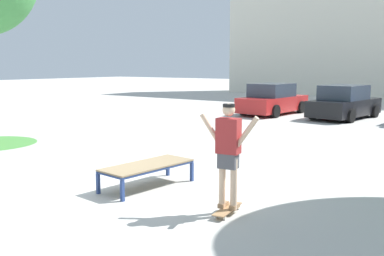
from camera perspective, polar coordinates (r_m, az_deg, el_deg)
The scene contains 6 objects.
ground_plane at distance 9.01m, azimuth -9.29°, elevation -7.29°, with size 120.00×120.00×0.00m, color #B7B5AD.
skate_box at distance 8.70m, azimuth -5.80°, elevation -4.96°, with size 0.95×1.97×0.46m.
skateboard at distance 7.24m, azimuth 4.62°, elevation -10.43°, with size 0.31×0.82×0.09m.
skater at distance 6.99m, azimuth 4.72°, elevation -2.67°, with size 1.00×0.32×1.69m.
car_red at distance 21.86m, azimuth 10.38°, elevation 3.57°, with size 2.13×4.30×1.50m.
car_black at distance 20.89m, azimuth 19.09°, elevation 3.05°, with size 2.31×4.38×1.50m.
Camera 1 is at (6.17, -6.11, 2.38)m, focal length 41.28 mm.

